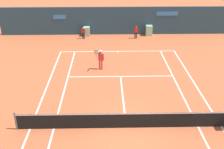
% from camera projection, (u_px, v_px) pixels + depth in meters
% --- Properties ---
extents(ground_plane, '(80.00, 80.00, 0.01)m').
position_uv_depth(ground_plane, '(126.00, 121.00, 15.80)').
color(ground_plane, '#B25633').
extents(tennis_net, '(12.10, 0.10, 1.07)m').
position_uv_depth(tennis_net, '(127.00, 120.00, 15.06)').
color(tennis_net, '#4C4C51').
rests_on(tennis_net, ground_plane).
extents(sponsor_back_wall, '(25.00, 1.02, 2.99)m').
position_uv_depth(sponsor_back_wall, '(116.00, 21.00, 29.91)').
color(sponsor_back_wall, '#233D4C').
rests_on(sponsor_back_wall, ground_plane).
extents(player_on_baseline, '(0.75, 0.67, 1.83)m').
position_uv_depth(player_on_baseline, '(100.00, 58.00, 21.77)').
color(player_on_baseline, red).
rests_on(player_on_baseline, ground_plane).
extents(ball_kid_left_post, '(0.42, 0.17, 1.25)m').
position_uv_depth(ball_kid_left_post, '(83.00, 32.00, 28.80)').
color(ball_kid_left_post, black).
rests_on(ball_kid_left_post, ground_plane).
extents(ball_kid_centre_post, '(0.44, 0.19, 1.32)m').
position_uv_depth(ball_kid_centre_post, '(136.00, 31.00, 28.89)').
color(ball_kid_centre_post, black).
rests_on(ball_kid_centre_post, ground_plane).
extents(tennis_ball_mid_court, '(0.07, 0.07, 0.07)m').
position_uv_depth(tennis_ball_mid_court, '(63.00, 61.00, 23.65)').
color(tennis_ball_mid_court, '#CCE033').
rests_on(tennis_ball_mid_court, ground_plane).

